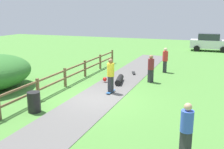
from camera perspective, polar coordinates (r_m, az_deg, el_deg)
ground_plane at (r=13.26m, az=-3.27°, el=-5.18°), size 60.00×60.00×0.00m
asphalt_path at (r=13.25m, az=-3.27°, el=-5.14°), size 2.40×28.00×0.02m
wooden_fence at (r=14.29m, az=-12.87°, el=-1.32°), size 0.12×18.12×1.10m
trash_bin at (r=11.85m, az=-16.66°, el=-5.77°), size 0.56×0.56×0.90m
skater_riding at (r=13.74m, az=-0.29°, el=0.13°), size 0.41×0.81×1.86m
skater_fallen at (r=15.95m, az=1.36°, el=-1.16°), size 1.36×1.61×0.36m
skateboard_loose at (r=18.32m, az=4.75°, el=0.38°), size 0.48×0.82×0.08m
bystander_blue at (r=8.20m, az=15.97°, el=-11.00°), size 0.54×0.54×1.68m
bystander_maroon at (r=16.12m, az=8.49°, el=1.55°), size 0.52×0.52×1.71m
bystander_red at (r=18.95m, az=11.53°, el=3.36°), size 0.41×0.41×1.78m
parked_car_white at (r=30.90m, az=20.58°, el=6.60°), size 4.23×2.05×1.92m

